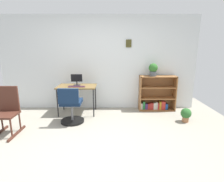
{
  "coord_description": "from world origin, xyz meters",
  "views": [
    {
      "loc": [
        0.37,
        -2.71,
        1.64
      ],
      "look_at": [
        0.36,
        1.44,
        0.64
      ],
      "focal_mm": 28.88,
      "sensor_mm": 36.0,
      "label": 1
    }
  ],
  "objects_px": {
    "keyboard": "(77,87)",
    "office_chair": "(71,108)",
    "rocking_chair": "(7,110)",
    "potted_plant_floor": "(186,114)",
    "monitor": "(77,80)",
    "potted_plant_on_shelf": "(153,69)",
    "bookshelf_low": "(157,95)",
    "desk": "(77,88)"
  },
  "relations": [
    {
      "from": "keyboard",
      "to": "office_chair",
      "type": "relative_size",
      "value": 0.48
    },
    {
      "from": "rocking_chair",
      "to": "potted_plant_floor",
      "type": "bearing_deg",
      "value": 8.15
    },
    {
      "from": "keyboard",
      "to": "potted_plant_floor",
      "type": "relative_size",
      "value": 1.25
    },
    {
      "from": "monitor",
      "to": "office_chair",
      "type": "distance_m",
      "value": 0.86
    },
    {
      "from": "office_chair",
      "to": "potted_plant_on_shelf",
      "type": "relative_size",
      "value": 2.55
    },
    {
      "from": "bookshelf_low",
      "to": "potted_plant_floor",
      "type": "xyz_separation_m",
      "value": [
        0.47,
        -0.85,
        -0.22
      ]
    },
    {
      "from": "rocking_chair",
      "to": "bookshelf_low",
      "type": "bearing_deg",
      "value": 23.26
    },
    {
      "from": "bookshelf_low",
      "to": "potted_plant_on_shelf",
      "type": "height_order",
      "value": "potted_plant_on_shelf"
    },
    {
      "from": "monitor",
      "to": "keyboard",
      "type": "distance_m",
      "value": 0.24
    },
    {
      "from": "monitor",
      "to": "office_chair",
      "type": "relative_size",
      "value": 0.34
    },
    {
      "from": "monitor",
      "to": "bookshelf_low",
      "type": "relative_size",
      "value": 0.3
    },
    {
      "from": "desk",
      "to": "monitor",
      "type": "distance_m",
      "value": 0.21
    },
    {
      "from": "desk",
      "to": "potted_plant_on_shelf",
      "type": "xyz_separation_m",
      "value": [
        1.93,
        0.22,
        0.45
      ]
    },
    {
      "from": "monitor",
      "to": "rocking_chair",
      "type": "height_order",
      "value": "monitor"
    },
    {
      "from": "desk",
      "to": "rocking_chair",
      "type": "height_order",
      "value": "rocking_chair"
    },
    {
      "from": "rocking_chair",
      "to": "potted_plant_on_shelf",
      "type": "bearing_deg",
      "value": 23.28
    },
    {
      "from": "rocking_chair",
      "to": "bookshelf_low",
      "type": "distance_m",
      "value": 3.5
    },
    {
      "from": "potted_plant_on_shelf",
      "to": "desk",
      "type": "bearing_deg",
      "value": -173.5
    },
    {
      "from": "desk",
      "to": "keyboard",
      "type": "xyz_separation_m",
      "value": [
        0.02,
        -0.14,
        0.07
      ]
    },
    {
      "from": "potted_plant_floor",
      "to": "potted_plant_on_shelf",
      "type": "bearing_deg",
      "value": 127.44
    },
    {
      "from": "desk",
      "to": "potted_plant_on_shelf",
      "type": "relative_size",
      "value": 2.9
    },
    {
      "from": "rocking_chair",
      "to": "office_chair",
      "type": "bearing_deg",
      "value": 22.21
    },
    {
      "from": "office_chair",
      "to": "potted_plant_on_shelf",
      "type": "height_order",
      "value": "potted_plant_on_shelf"
    },
    {
      "from": "rocking_chair",
      "to": "potted_plant_floor",
      "type": "height_order",
      "value": "rocking_chair"
    },
    {
      "from": "keyboard",
      "to": "potted_plant_on_shelf",
      "type": "distance_m",
      "value": 1.98
    },
    {
      "from": "keyboard",
      "to": "potted_plant_on_shelf",
      "type": "xyz_separation_m",
      "value": [
        1.91,
        0.36,
        0.38
      ]
    },
    {
      "from": "keyboard",
      "to": "rocking_chair",
      "type": "bearing_deg",
      "value": -140.5
    },
    {
      "from": "monitor",
      "to": "potted_plant_on_shelf",
      "type": "height_order",
      "value": "potted_plant_on_shelf"
    },
    {
      "from": "monitor",
      "to": "keyboard",
      "type": "xyz_separation_m",
      "value": [
        0.03,
        -0.2,
        -0.13
      ]
    },
    {
      "from": "office_chair",
      "to": "potted_plant_on_shelf",
      "type": "distance_m",
      "value": 2.25
    },
    {
      "from": "keyboard",
      "to": "potted_plant_floor",
      "type": "bearing_deg",
      "value": -9.85
    },
    {
      "from": "keyboard",
      "to": "office_chair",
      "type": "xyz_separation_m",
      "value": [
        -0.04,
        -0.5,
        -0.36
      ]
    },
    {
      "from": "office_chair",
      "to": "potted_plant_floor",
      "type": "height_order",
      "value": "office_chair"
    },
    {
      "from": "rocking_chair",
      "to": "potted_plant_floor",
      "type": "distance_m",
      "value": 3.74
    },
    {
      "from": "keyboard",
      "to": "potted_plant_on_shelf",
      "type": "bearing_deg",
      "value": 10.66
    },
    {
      "from": "monitor",
      "to": "rocking_chair",
      "type": "bearing_deg",
      "value": -134.51
    },
    {
      "from": "keyboard",
      "to": "bookshelf_low",
      "type": "distance_m",
      "value": 2.11
    },
    {
      "from": "monitor",
      "to": "office_chair",
      "type": "height_order",
      "value": "monitor"
    },
    {
      "from": "bookshelf_low",
      "to": "potted_plant_floor",
      "type": "relative_size",
      "value": 2.93
    },
    {
      "from": "monitor",
      "to": "bookshelf_low",
      "type": "distance_m",
      "value": 2.13
    },
    {
      "from": "monitor",
      "to": "potted_plant_on_shelf",
      "type": "xyz_separation_m",
      "value": [
        1.94,
        0.16,
        0.25
      ]
    },
    {
      "from": "monitor",
      "to": "potted_plant_floor",
      "type": "relative_size",
      "value": 0.88
    }
  ]
}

